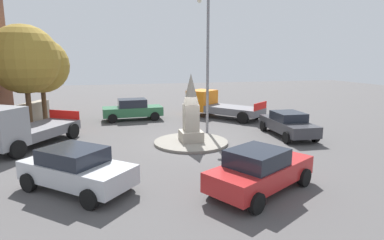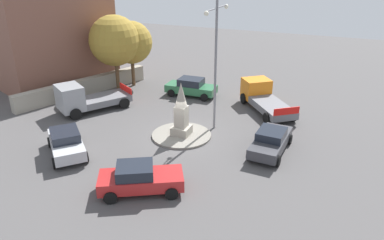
{
  "view_description": "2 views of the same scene",
  "coord_description": "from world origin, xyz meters",
  "px_view_note": "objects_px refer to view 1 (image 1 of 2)",
  "views": [
    {
      "loc": [
        15.75,
        -4.04,
        4.45
      ],
      "look_at": [
        0.17,
        0.01,
        1.3
      ],
      "focal_mm": 29.74,
      "sensor_mm": 36.0,
      "label": 1
    },
    {
      "loc": [
        19.69,
        9.11,
        10.65
      ],
      "look_at": [
        0.03,
        0.76,
        1.29
      ],
      "focal_mm": 34.33,
      "sensor_mm": 36.0,
      "label": 2
    }
  ],
  "objects_px": {
    "streetlamp": "(208,46)",
    "car_dark_grey_waiting": "(288,124)",
    "truck_grey_parked_right": "(18,129)",
    "monument": "(191,111)",
    "truck_orange_far_side": "(217,105)",
    "car_green_approaching": "(133,109)",
    "tree_near_wall": "(24,59)",
    "car_red_parked_left": "(260,170)",
    "tree_mid_cluster": "(41,65)",
    "car_silver_near_island": "(76,168)"
  },
  "relations": [
    {
      "from": "car_silver_near_island",
      "to": "truck_orange_far_side",
      "type": "distance_m",
      "value": 14.85
    },
    {
      "from": "monument",
      "to": "car_green_approaching",
      "type": "relative_size",
      "value": 0.83
    },
    {
      "from": "monument",
      "to": "truck_orange_far_side",
      "type": "xyz_separation_m",
      "value": [
        -6.91,
        3.79,
        -0.81
      ]
    },
    {
      "from": "streetlamp",
      "to": "tree_near_wall",
      "type": "xyz_separation_m",
      "value": [
        -4.35,
        -10.63,
        -0.75
      ]
    },
    {
      "from": "car_green_approaching",
      "to": "tree_near_wall",
      "type": "height_order",
      "value": "tree_near_wall"
    },
    {
      "from": "car_silver_near_island",
      "to": "car_red_parked_left",
      "type": "bearing_deg",
      "value": 74.35
    },
    {
      "from": "car_red_parked_left",
      "to": "tree_near_wall",
      "type": "bearing_deg",
      "value": -142.78
    },
    {
      "from": "streetlamp",
      "to": "truck_grey_parked_right",
      "type": "relative_size",
      "value": 1.5
    },
    {
      "from": "car_red_parked_left",
      "to": "truck_grey_parked_right",
      "type": "distance_m",
      "value": 11.92
    },
    {
      "from": "car_dark_grey_waiting",
      "to": "car_green_approaching",
      "type": "relative_size",
      "value": 1.02
    },
    {
      "from": "car_dark_grey_waiting",
      "to": "tree_near_wall",
      "type": "distance_m",
      "value": 16.56
    },
    {
      "from": "monument",
      "to": "tree_mid_cluster",
      "type": "height_order",
      "value": "tree_mid_cluster"
    },
    {
      "from": "truck_grey_parked_right",
      "to": "car_silver_near_island",
      "type": "bearing_deg",
      "value": 28.54
    },
    {
      "from": "streetlamp",
      "to": "car_red_parked_left",
      "type": "bearing_deg",
      "value": -5.38
    },
    {
      "from": "car_green_approaching",
      "to": "truck_grey_parked_right",
      "type": "bearing_deg",
      "value": -43.15
    },
    {
      "from": "car_green_approaching",
      "to": "truck_orange_far_side",
      "type": "relative_size",
      "value": 0.74
    },
    {
      "from": "car_green_approaching",
      "to": "car_silver_near_island",
      "type": "height_order",
      "value": "car_green_approaching"
    },
    {
      "from": "tree_near_wall",
      "to": "car_dark_grey_waiting",
      "type": "bearing_deg",
      "value": 67.33
    },
    {
      "from": "car_dark_grey_waiting",
      "to": "truck_orange_far_side",
      "type": "relative_size",
      "value": 0.75
    },
    {
      "from": "truck_orange_far_side",
      "to": "tree_mid_cluster",
      "type": "height_order",
      "value": "tree_mid_cluster"
    },
    {
      "from": "truck_grey_parked_right",
      "to": "tree_mid_cluster",
      "type": "distance_m",
      "value": 7.53
    },
    {
      "from": "car_dark_grey_waiting",
      "to": "truck_orange_far_side",
      "type": "distance_m",
      "value": 7.05
    },
    {
      "from": "streetlamp",
      "to": "tree_near_wall",
      "type": "distance_m",
      "value": 11.51
    },
    {
      "from": "truck_orange_far_side",
      "to": "tree_near_wall",
      "type": "xyz_separation_m",
      "value": [
        0.52,
        -12.89,
        3.43
      ]
    },
    {
      "from": "streetlamp",
      "to": "tree_near_wall",
      "type": "bearing_deg",
      "value": -112.26
    },
    {
      "from": "car_dark_grey_waiting",
      "to": "truck_grey_parked_right",
      "type": "height_order",
      "value": "truck_grey_parked_right"
    },
    {
      "from": "streetlamp",
      "to": "car_dark_grey_waiting",
      "type": "relative_size",
      "value": 1.95
    },
    {
      "from": "monument",
      "to": "truck_grey_parked_right",
      "type": "bearing_deg",
      "value": -97.07
    },
    {
      "from": "car_silver_near_island",
      "to": "truck_orange_far_side",
      "type": "bearing_deg",
      "value": 142.44
    },
    {
      "from": "truck_orange_far_side",
      "to": "truck_grey_parked_right",
      "type": "relative_size",
      "value": 1.03
    },
    {
      "from": "streetlamp",
      "to": "car_green_approaching",
      "type": "distance_m",
      "value": 7.99
    },
    {
      "from": "car_dark_grey_waiting",
      "to": "tree_near_wall",
      "type": "xyz_separation_m",
      "value": [
        -6.23,
        -14.91,
        3.63
      ]
    },
    {
      "from": "monument",
      "to": "car_silver_near_island",
      "type": "xyz_separation_m",
      "value": [
        4.86,
        -5.26,
        -0.96
      ]
    },
    {
      "from": "car_dark_grey_waiting",
      "to": "truck_orange_far_side",
      "type": "height_order",
      "value": "truck_orange_far_side"
    },
    {
      "from": "monument",
      "to": "car_silver_near_island",
      "type": "relative_size",
      "value": 0.87
    },
    {
      "from": "streetlamp",
      "to": "car_dark_grey_waiting",
      "type": "height_order",
      "value": "streetlamp"
    },
    {
      "from": "streetlamp",
      "to": "car_green_approaching",
      "type": "height_order",
      "value": "streetlamp"
    },
    {
      "from": "car_dark_grey_waiting",
      "to": "truck_orange_far_side",
      "type": "bearing_deg",
      "value": -163.36
    },
    {
      "from": "monument",
      "to": "car_green_approaching",
      "type": "height_order",
      "value": "monument"
    },
    {
      "from": "car_red_parked_left",
      "to": "car_dark_grey_waiting",
      "type": "height_order",
      "value": "car_red_parked_left"
    },
    {
      "from": "car_dark_grey_waiting",
      "to": "car_green_approaching",
      "type": "bearing_deg",
      "value": -131.24
    },
    {
      "from": "truck_orange_far_side",
      "to": "car_green_approaching",
      "type": "bearing_deg",
      "value": -94.75
    },
    {
      "from": "truck_orange_far_side",
      "to": "tree_mid_cluster",
      "type": "relative_size",
      "value": 1.0
    },
    {
      "from": "monument",
      "to": "streetlamp",
      "type": "distance_m",
      "value": 4.23
    },
    {
      "from": "car_silver_near_island",
      "to": "truck_grey_parked_right",
      "type": "height_order",
      "value": "truck_grey_parked_right"
    },
    {
      "from": "car_green_approaching",
      "to": "tree_mid_cluster",
      "type": "relative_size",
      "value": 0.74
    },
    {
      "from": "monument",
      "to": "car_red_parked_left",
      "type": "distance_m",
      "value": 6.64
    },
    {
      "from": "truck_orange_far_side",
      "to": "tree_mid_cluster",
      "type": "bearing_deg",
      "value": -95.04
    },
    {
      "from": "car_red_parked_left",
      "to": "tree_near_wall",
      "type": "distance_m",
      "value": 16.62
    },
    {
      "from": "car_dark_grey_waiting",
      "to": "car_silver_near_island",
      "type": "distance_m",
      "value": 12.15
    }
  ]
}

